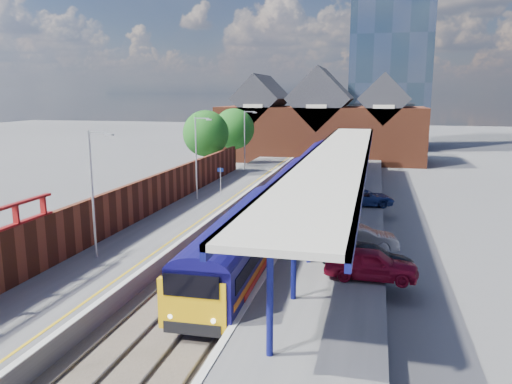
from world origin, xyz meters
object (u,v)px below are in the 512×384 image
lamp_post_b (94,187)px  parked_car_blue (365,198)px  lamp_post_c (198,153)px  parked_car_dark (369,258)px  parked_car_silver (359,238)px  platform_sign (221,177)px  parked_car_red (371,264)px  lamp_post_d (246,137)px  train (307,171)px

lamp_post_b → parked_car_blue: (13.93, 16.90, -3.35)m
lamp_post_c → parked_car_dark: 20.83m
lamp_post_b → parked_car_dark: (14.55, 1.47, -3.32)m
lamp_post_c → parked_car_silver: 18.12m
platform_sign → parked_car_blue: (12.57, -1.10, -1.05)m
parked_car_silver → parked_car_dark: bearing=-178.5°
lamp_post_b → parked_car_dark: bearing=5.8°
parked_car_red → parked_car_silver: parked_car_red is taller
lamp_post_d → parked_car_dark: bearing=-64.5°
lamp_post_b → platform_sign: lamp_post_b is taller
lamp_post_d → platform_sign: lamp_post_d is taller
platform_sign → parked_car_dark: size_ratio=0.54×
platform_sign → parked_car_silver: bearing=-46.4°
parked_car_red → platform_sign: bearing=38.4°
parked_car_blue → parked_car_dark: bearing=173.7°
train → parked_car_red: size_ratio=14.70×
parked_car_red → lamp_post_d: bearing=26.3°
train → lamp_post_d: lamp_post_d is taller
train → parked_car_silver: train is taller
lamp_post_c → train: bearing=53.2°
parked_car_red → parked_car_silver: 4.62m
parked_car_silver → lamp_post_d: bearing=17.4°
lamp_post_b → parked_car_blue: 22.16m
parked_car_dark → lamp_post_b: bearing=104.8°
lamp_post_b → parked_car_red: (14.65, 0.27, -3.23)m
parked_car_red → parked_car_dark: (-0.11, 1.19, -0.09)m
parked_car_silver → parked_car_blue: size_ratio=0.96×
platform_sign → parked_car_blue: 12.66m
lamp_post_c → lamp_post_d: (0.00, 16.00, 0.00)m
platform_sign → parked_car_dark: bearing=-51.4°
parked_car_blue → train: bearing=23.7°
parked_car_silver → parked_car_blue: 12.07m
lamp_post_d → lamp_post_b: bearing=-90.0°
lamp_post_d → parked_car_red: (14.65, -31.73, -3.23)m
lamp_post_b → lamp_post_d: same height
train → parked_car_red: bearing=-75.5°
lamp_post_d → parked_car_blue: 20.82m
lamp_post_b → platform_sign: (1.36, 18.00, -2.30)m
parked_car_red → parked_car_silver: size_ratio=1.01×
lamp_post_c → parked_car_blue: 14.36m
train → platform_sign: size_ratio=26.38×
lamp_post_b → parked_car_dark: 14.99m
lamp_post_c → parked_car_dark: (14.55, -14.53, -3.32)m
lamp_post_c → parked_car_dark: size_ratio=1.50×
platform_sign → parked_car_silver: size_ratio=0.56×
parked_car_red → lamp_post_b: bearing=92.6°
parked_car_silver → parked_car_blue: bearing=-9.9°
lamp_post_c → platform_sign: lamp_post_c is taller
parked_car_silver → parked_car_dark: (0.66, -3.36, -0.06)m
lamp_post_b → lamp_post_c: (0.00, 16.00, 0.00)m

